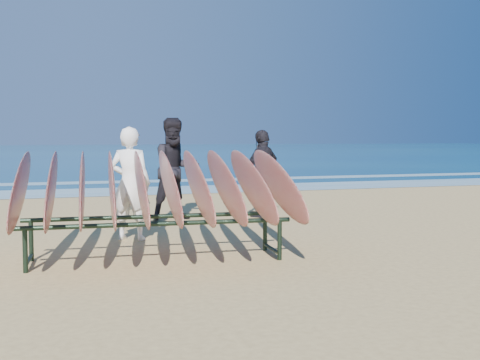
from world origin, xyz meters
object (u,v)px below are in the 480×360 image
at_px(person_white, 130,184).
at_px(person_dark_a, 175,169).
at_px(surfboard_rack, 155,187).
at_px(person_dark_b, 263,173).

height_order(person_white, person_dark_a, person_dark_a).
bearing_deg(surfboard_rack, person_dark_a, 78.64).
xyz_separation_m(surfboard_rack, person_dark_a, (0.96, 3.45, 0.02)).
bearing_deg(surfboard_rack, person_white, 97.59).
xyz_separation_m(person_white, person_dark_b, (2.72, 1.78, -0.01)).
bearing_deg(surfboard_rack, person_dark_b, 56.41).
height_order(surfboard_rack, person_white, person_white).
xyz_separation_m(person_white, person_dark_a, (1.06, 1.85, 0.10)).
distance_m(person_dark_a, person_dark_b, 1.66).
bearing_deg(person_white, person_dark_b, -119.31).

